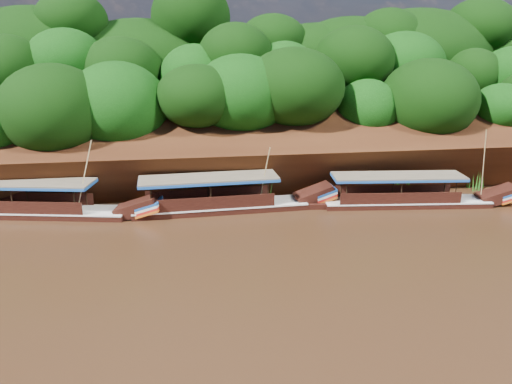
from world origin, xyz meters
TOP-DOWN VIEW (x-y plane):
  - ground at (0.00, 0.00)m, footprint 160.00×160.00m
  - riverbank at (-0.01, 22.73)m, footprint 120.00×30.06m
  - boat_0 at (12.27, 6.19)m, footprint 14.52×3.42m
  - boat_1 at (-1.41, 7.13)m, footprint 14.78×3.05m
  - boat_2 at (-14.41, 7.81)m, footprint 15.74×5.00m
  - reeds at (-3.37, 9.34)m, footprint 48.77×2.71m

SIDE VIEW (x-z plane):
  - ground at x=0.00m, z-range 0.00..0.00m
  - boat_0 at x=12.27m, z-range -2.60..3.65m
  - boat_2 at x=-14.41m, z-range -2.36..3.48m
  - boat_1 at x=-1.41m, z-range -2.05..3.20m
  - reeds at x=-3.37m, z-range -0.20..1.97m
  - riverbank at x=-0.01m, z-range -7.81..11.59m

